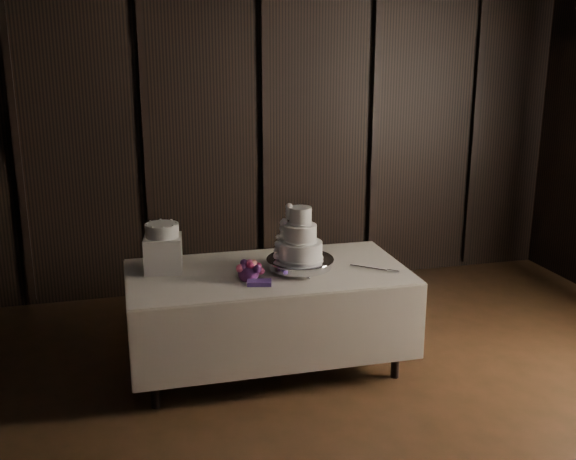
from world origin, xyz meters
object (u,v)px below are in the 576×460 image
(box_pedestal, at_px, (163,254))
(wedding_cake, at_px, (297,239))
(small_cake, at_px, (162,230))
(display_table, at_px, (268,315))
(bouquet, at_px, (248,272))
(cake_stand, at_px, (300,265))

(box_pedestal, bearing_deg, wedding_cake, -16.78)
(small_cake, bearing_deg, display_table, -15.30)
(bouquet, bearing_deg, display_table, 41.62)
(display_table, height_order, wedding_cake, wedding_cake)
(cake_stand, bearing_deg, display_table, 164.20)
(cake_stand, bearing_deg, bouquet, -167.20)
(wedding_cake, height_order, box_pedestal, wedding_cake)
(wedding_cake, distance_m, small_cake, 0.95)
(cake_stand, xyz_separation_m, bouquet, (-0.39, -0.09, 0.01))
(wedding_cake, height_order, bouquet, wedding_cake)
(display_table, bearing_deg, box_pedestal, 165.37)
(bouquet, relative_size, box_pedestal, 1.41)
(display_table, distance_m, wedding_cake, 0.62)
(bouquet, xyz_separation_m, box_pedestal, (-0.54, 0.35, 0.07))
(cake_stand, bearing_deg, box_pedestal, 164.58)
(box_pedestal, bearing_deg, small_cake, 0.00)
(cake_stand, xyz_separation_m, box_pedestal, (-0.94, 0.26, 0.08))
(wedding_cake, xyz_separation_m, bouquet, (-0.37, -0.07, -0.18))
(bouquet, bearing_deg, box_pedestal, 147.36)
(display_table, relative_size, bouquet, 5.44)
(display_table, xyz_separation_m, box_pedestal, (-0.72, 0.20, 0.47))
(display_table, relative_size, box_pedestal, 7.70)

